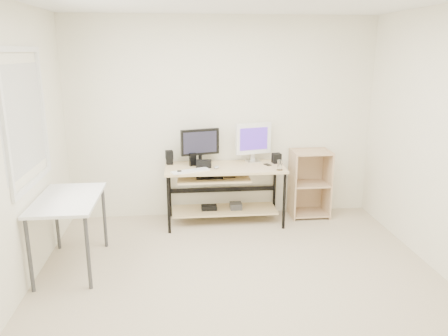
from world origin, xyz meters
TOP-DOWN VIEW (x-y plane):
  - room at (-0.14, 0.04)m, footprint 4.01×4.01m
  - desk at (-0.03, 1.66)m, footprint 1.50×0.65m
  - side_table at (-1.68, 0.60)m, footprint 0.60×1.00m
  - shelf_unit at (1.15, 1.82)m, footprint 0.50×0.40m
  - black_monitor at (-0.30, 1.81)m, footprint 0.50×0.21m
  - white_imac at (0.39, 1.86)m, footprint 0.48×0.16m
  - keyboard at (-0.44, 1.46)m, footprint 0.48×0.30m
  - mouse at (-0.11, 1.57)m, footprint 0.09×0.11m
  - center_speaker at (-0.27, 1.64)m, footprint 0.20×0.11m
  - speaker_left at (-0.70, 1.84)m, footprint 0.11×0.11m
  - speaker_right at (0.69, 1.77)m, footprint 0.12×0.12m
  - audio_controller at (-0.40, 1.73)m, footprint 0.09×0.07m
  - volume_puck at (-0.57, 1.42)m, footprint 0.06×0.06m
  - smartphone at (0.55, 1.68)m, footprint 0.10×0.12m
  - coaster at (0.65, 1.42)m, footprint 0.09×0.09m
  - drinking_glass at (0.65, 1.42)m, footprint 0.07×0.07m

SIDE VIEW (x-z plane):
  - shelf_unit at x=1.15m, z-range 0.00..0.90m
  - desk at x=-0.03m, z-range 0.16..0.91m
  - side_table at x=-1.68m, z-range 0.30..1.05m
  - coaster at x=0.65m, z-range 0.75..0.76m
  - smartphone at x=0.55m, z-range 0.75..0.76m
  - keyboard at x=-0.44m, z-range 0.75..0.77m
  - volume_puck at x=-0.57m, z-range 0.75..0.77m
  - mouse at x=-0.11m, z-range 0.75..0.78m
  - center_speaker at x=-0.27m, z-range 0.75..0.84m
  - speaker_right at x=0.69m, z-range 0.75..0.88m
  - drinking_glass at x=0.65m, z-range 0.76..0.88m
  - audio_controller at x=-0.40m, z-range 0.75..0.91m
  - speaker_left at x=-0.70m, z-range 0.75..0.93m
  - black_monitor at x=-0.30m, z-range 0.78..1.24m
  - white_imac at x=0.39m, z-range 0.79..1.30m
  - room at x=-0.14m, z-range 0.01..2.63m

